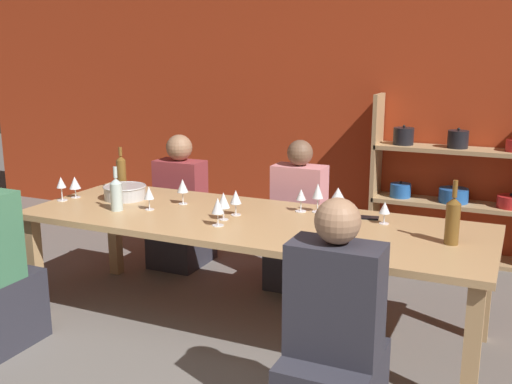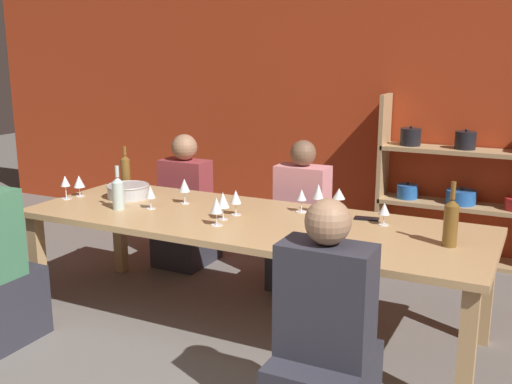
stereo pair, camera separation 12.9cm
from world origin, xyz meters
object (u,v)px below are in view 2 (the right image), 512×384
(wine_glass_red_d, at_px, (150,193))
(wine_glass_red_b, at_px, (384,210))
(wine_glass_red_e, at_px, (339,194))
(wine_glass_red_f, at_px, (302,196))
(wine_bottle_dark, at_px, (451,222))
(wine_glass_red_a, at_px, (79,182))
(mixing_bowl, at_px, (128,191))
(wine_glass_red_c, at_px, (65,182))
(person_far_b, at_px, (186,217))
(wine_glass_empty_a, at_px, (318,192))
(wine_glass_white_a, at_px, (236,198))
(wine_bottle_amber, at_px, (126,172))
(cell_phone, at_px, (367,219))
(dining_table, at_px, (249,229))
(wine_glass_empty_b, at_px, (223,200))
(person_near_b, at_px, (324,355))
(shelf_unit, at_px, (458,194))
(wine_glass_white_c, at_px, (216,206))
(wine_bottle_green, at_px, (118,192))
(wine_glass_white_b, at_px, (184,186))
(person_far_a, at_px, (302,233))

(wine_glass_red_d, bearing_deg, wine_glass_red_b, 11.86)
(wine_glass_red_e, bearing_deg, wine_glass_red_f, -149.23)
(wine_bottle_dark, relative_size, wine_glass_red_a, 2.33)
(mixing_bowl, bearing_deg, wine_glass_red_c, -149.30)
(wine_bottle_dark, height_order, person_far_b, person_far_b)
(wine_glass_empty_a, xyz_separation_m, wine_glass_white_a, (-0.45, -0.28, -0.02))
(wine_glass_white_a, xyz_separation_m, wine_glass_red_e, (0.56, 0.38, 0.00))
(wine_glass_red_a, bearing_deg, wine_glass_red_b, 6.47)
(wine_bottle_dark, xyz_separation_m, wine_glass_empty_a, (-0.87, 0.33, -0.00))
(wine_glass_empty_a, height_order, person_far_b, person_far_b)
(wine_glass_red_a, relative_size, person_far_b, 0.14)
(wine_bottle_amber, distance_m, wine_glass_red_a, 0.35)
(wine_glass_red_b, height_order, wine_glass_red_c, wine_glass_red_c)
(wine_bottle_dark, relative_size, cell_phone, 2.22)
(wine_bottle_amber, bearing_deg, person_far_b, 74.12)
(wine_bottle_amber, height_order, cell_phone, wine_bottle_amber)
(dining_table, distance_m, wine_glass_white_a, 0.22)
(wine_glass_empty_b, distance_m, person_near_b, 1.31)
(shelf_unit, height_order, wine_glass_red_f, shelf_unit)
(wine_glass_empty_a, relative_size, wine_glass_red_c, 1.14)
(wine_bottle_amber, relative_size, wine_glass_empty_b, 1.92)
(shelf_unit, relative_size, person_near_b, 1.22)
(person_near_b, bearing_deg, wine_glass_white_a, 135.92)
(person_near_b, bearing_deg, wine_glass_empty_b, 140.85)
(wine_glass_white_c, bearing_deg, dining_table, 63.71)
(wine_glass_white_a, bearing_deg, wine_bottle_green, -163.99)
(wine_glass_red_a, bearing_deg, wine_bottle_dark, 0.11)
(shelf_unit, bearing_deg, wine_bottle_dark, -83.55)
(wine_bottle_green, bearing_deg, wine_bottle_dark, 4.76)
(mixing_bowl, height_order, wine_glass_red_f, wine_glass_red_f)
(wine_glass_red_c, xyz_separation_m, person_far_b, (0.37, 0.97, -0.45))
(dining_table, height_order, cell_phone, cell_phone)
(wine_glass_red_c, distance_m, wine_glass_red_d, 0.70)
(wine_glass_red_b, distance_m, wine_glass_red_f, 0.56)
(wine_glass_white_b, relative_size, wine_glass_white_c, 1.01)
(wine_glass_red_b, height_order, wine_glass_red_f, wine_glass_red_f)
(mixing_bowl, relative_size, wine_glass_empty_a, 1.58)
(wine_bottle_dark, height_order, wine_glass_white_b, wine_bottle_dark)
(shelf_unit, distance_m, wine_bottle_amber, 2.73)
(wine_glass_red_a, distance_m, wine_glass_white_c, 1.28)
(person_far_a, bearing_deg, wine_glass_white_c, 82.74)
(shelf_unit, xyz_separation_m, wine_glass_white_c, (-1.10, -2.13, 0.27))
(wine_glass_red_a, relative_size, wine_glass_white_b, 0.87)
(wine_bottle_amber, height_order, wine_glass_red_e, wine_bottle_amber)
(wine_bottle_green, relative_size, wine_glass_white_a, 1.80)
(wine_bottle_dark, distance_m, wine_glass_white_b, 1.79)
(wine_glass_red_b, bearing_deg, wine_bottle_green, -166.08)
(wine_bottle_green, height_order, wine_glass_red_b, wine_bottle_green)
(wine_glass_empty_b, bearing_deg, wine_bottle_dark, 3.52)
(wine_bottle_green, distance_m, cell_phone, 1.62)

